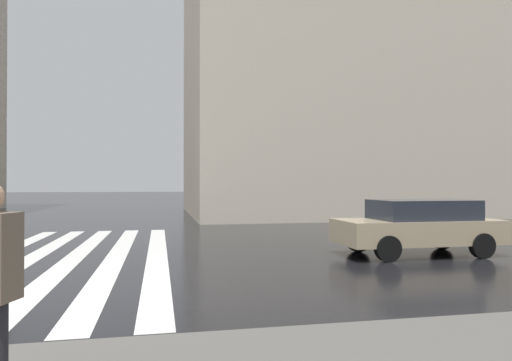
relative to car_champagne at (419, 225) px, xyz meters
name	(u,v)px	position (x,y,z in m)	size (l,w,h in m)	color
ground_plane	(98,291)	(-2.50, 7.52, -0.76)	(220.00, 220.00, 0.00)	black
zebra_crossing	(75,257)	(1.50, 8.55, -0.75)	(13.00, 4.50, 0.01)	silver
haussmann_block_corner	(385,53)	(17.03, -7.97, 9.64)	(14.06, 25.40, 21.23)	beige
car_champagne	(419,225)	(0.00, 0.00, 0.00)	(1.85, 4.10, 1.41)	tan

